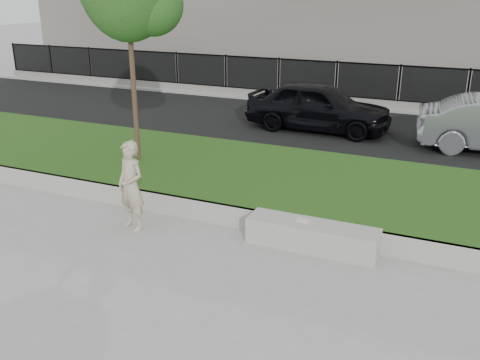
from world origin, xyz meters
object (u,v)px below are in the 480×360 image
at_px(man, 131,186).
at_px(car_dark, 319,106).
at_px(stone_bench, 312,236).
at_px(book, 302,220).

distance_m(man, car_dark, 8.03).
xyz_separation_m(stone_bench, book, (-0.19, 0.03, 0.24)).
xyz_separation_m(stone_bench, man, (-3.17, -0.55, 0.59)).
bearing_deg(car_dark, man, 173.87).
height_order(stone_bench, man, man).
bearing_deg(man, book, 28.18).
height_order(stone_bench, book, book).
bearing_deg(car_dark, stone_bench, -162.63).
height_order(man, book, man).
bearing_deg(book, car_dark, 109.03).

